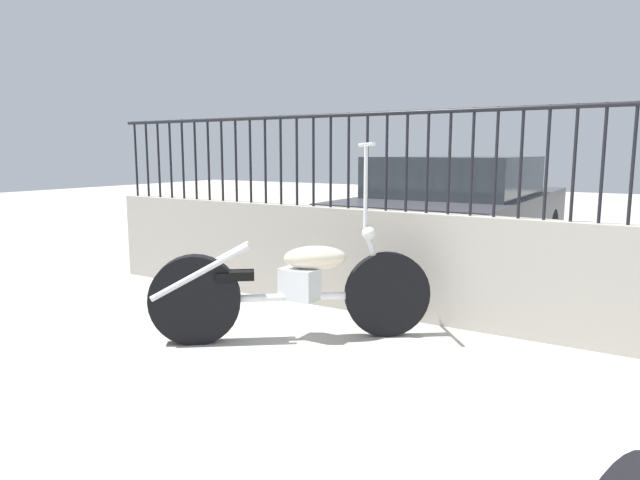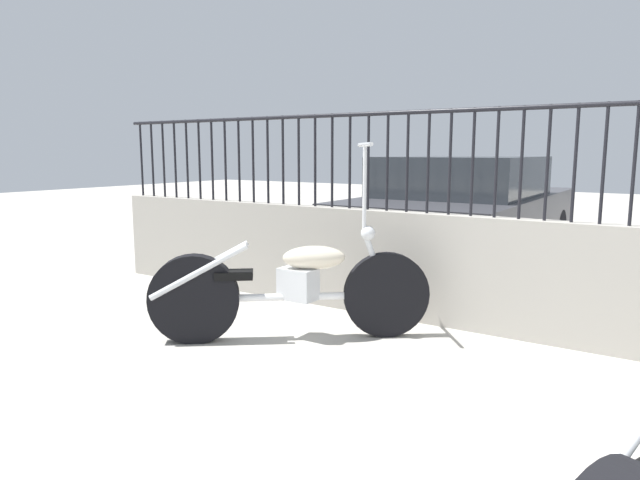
# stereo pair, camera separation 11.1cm
# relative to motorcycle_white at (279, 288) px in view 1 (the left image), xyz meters

# --- Properties ---
(motorcycle_white) EXTENTS (1.73, 1.41, 1.49)m
(motorcycle_white) POSITION_rel_motorcycle_white_xyz_m (0.00, 0.00, 0.00)
(motorcycle_white) COLOR black
(motorcycle_white) RESTS_ON ground_plane
(car_dark_grey) EXTENTS (1.87, 4.25, 1.36)m
(car_dark_grey) POSITION_rel_motorcycle_white_xyz_m (0.20, 3.57, 0.29)
(car_dark_grey) COLOR black
(car_dark_grey) RESTS_ON ground_plane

